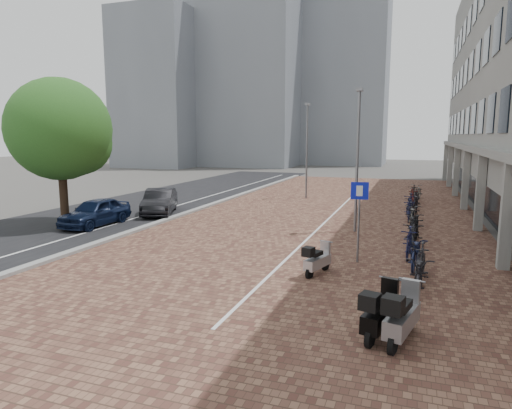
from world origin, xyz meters
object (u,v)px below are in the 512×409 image
Objects in this scene: scooter_front at (318,259)px; scooter_back at (402,315)px; car_navy at (95,212)px; car_dark at (160,202)px; scooter_mid at (380,311)px; parking_sign at (359,208)px.

scooter_front is 4.56m from scooter_back.
scooter_front is 0.81× the size of scooter_back.
car_navy is at bearing 163.95° from scooter_back.
car_navy is at bearing -129.80° from car_dark.
scooter_mid is (2.06, -3.70, 0.09)m from scooter_front.
scooter_back is at bearing -28.04° from car_navy.
car_navy is 12.35m from parking_sign.
scooter_mid is at bearing -28.43° from car_navy.
scooter_mid reaches higher than scooter_front.
car_dark reaches higher than car_navy.
car_navy is at bearing 177.37° from scooter_front.
scooter_front is 2.33m from parking_sign.
scooter_front is at bearing -60.00° from car_dark.
scooter_back is 0.65× the size of parking_sign.
car_navy is at bearing 164.65° from scooter_mid.
car_navy is at bearing 160.49° from parking_sign.
parking_sign is at bearing -51.19° from car_dark.
scooter_front is 4.23m from scooter_mid.
scooter_back is (0.43, -0.12, 0.02)m from scooter_mid.
car_dark reaches higher than scooter_front.
scooter_mid is 5.60m from parking_sign.
scooter_back is (2.49, -3.82, 0.11)m from scooter_front.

